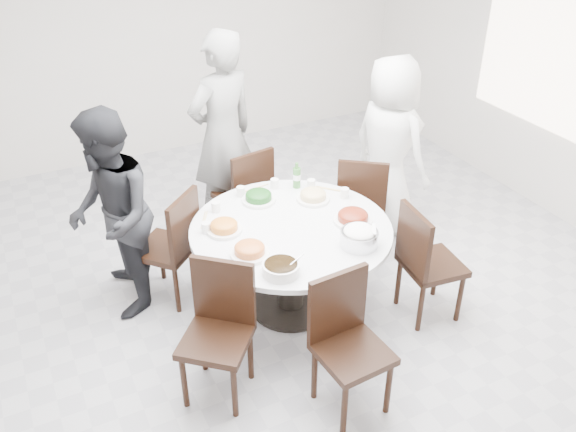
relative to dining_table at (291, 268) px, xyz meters
name	(u,v)px	position (x,y,z in m)	size (l,w,h in m)	color
floor	(274,284)	(0.00, 0.32, -0.38)	(6.00, 6.00, 0.01)	#AFAEB3
wall_back	(157,33)	(0.00, 3.32, 1.02)	(6.00, 0.01, 2.80)	silver
wall_right	(571,72)	(3.00, 0.32, 1.02)	(0.01, 6.00, 2.80)	silver
window	(572,61)	(2.98, 0.32, 1.12)	(0.04, 2.20, 1.40)	white
dining_table	(291,268)	(0.00, 0.00, 0.00)	(1.50, 1.50, 0.75)	white
chair_ne	(362,201)	(0.95, 0.50, 0.10)	(0.42, 0.42, 0.95)	black
chair_n	(242,194)	(0.05, 1.09, 0.10)	(0.42, 0.42, 0.95)	black
chair_nw	(165,246)	(-0.81, 0.58, 0.10)	(0.42, 0.42, 0.95)	black
chair_sw	(216,338)	(-0.83, -0.58, 0.10)	(0.42, 0.42, 0.95)	black
chair_s	(353,350)	(-0.10, -1.06, 0.10)	(0.42, 0.42, 0.95)	black
chair_se	(433,262)	(0.93, -0.53, 0.10)	(0.42, 0.42, 0.95)	black
diner_right	(389,147)	(1.35, 0.71, 0.46)	(0.81, 0.53, 1.67)	white
diner_middle	(223,136)	(-0.01, 1.36, 0.57)	(0.69, 0.45, 1.90)	black
diner_left	(111,216)	(-1.17, 0.63, 0.44)	(0.80, 0.62, 1.64)	black
dish_greens	(259,198)	(-0.06, 0.45, 0.41)	(0.27, 0.27, 0.07)	white
dish_pale	(313,196)	(0.33, 0.28, 0.41)	(0.26, 0.26, 0.07)	white
dish_orange	(224,228)	(-0.46, 0.16, 0.41)	(0.26, 0.26, 0.07)	white
dish_redbrown	(353,218)	(0.45, -0.14, 0.41)	(0.29, 0.29, 0.07)	white
dish_tofu	(250,251)	(-0.41, -0.20, 0.41)	(0.27, 0.27, 0.07)	white
rice_bowl	(359,238)	(0.32, -0.42, 0.43)	(0.27, 0.27, 0.11)	silver
soup_bowl	(281,268)	(-0.31, -0.48, 0.41)	(0.25, 0.25, 0.08)	white
beverage_bottle	(297,175)	(0.32, 0.53, 0.49)	(0.06, 0.06, 0.22)	#35742E
tea_cups	(257,188)	(-0.01, 0.60, 0.42)	(0.07, 0.07, 0.08)	white
chopsticks	(253,191)	(-0.04, 0.62, 0.38)	(0.24, 0.04, 0.01)	tan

